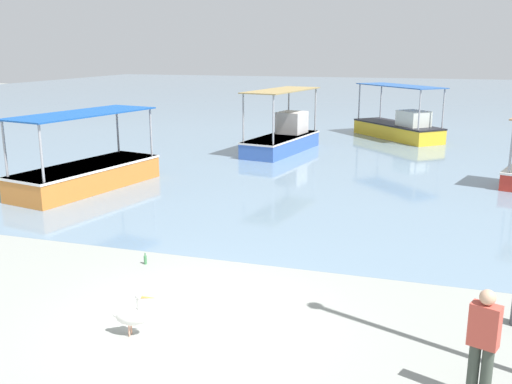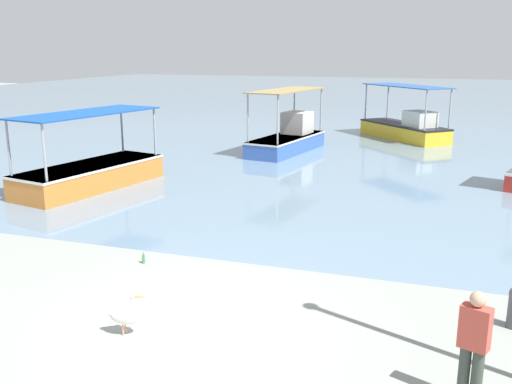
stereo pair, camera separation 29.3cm
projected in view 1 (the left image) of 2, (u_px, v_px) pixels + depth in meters
name	position (u px, v px, depth m)	size (l,w,h in m)	color
ground	(197.00, 320.00, 10.51)	(120.00, 120.00, 0.00)	gray
harbor_water	(394.00, 101.00, 54.92)	(110.00, 90.00, 0.00)	slate
fishing_boat_outer	(87.00, 173.00, 20.25)	(3.10, 6.02, 2.71)	orange
fishing_boat_near_right	(399.00, 127.00, 31.55)	(5.27, 5.53, 2.91)	gold
fishing_boat_center	(283.00, 137.00, 27.68)	(2.74, 5.65, 2.98)	#3A62BB
pelican	(131.00, 316.00, 9.86)	(0.80, 0.36, 0.80)	#E0997A
fisherman_standing	(483.00, 342.00, 7.90)	(0.45, 0.35, 1.69)	#374038
glass_bottle	(145.00, 260.00, 13.22)	(0.07, 0.07, 0.27)	#3F7F4C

